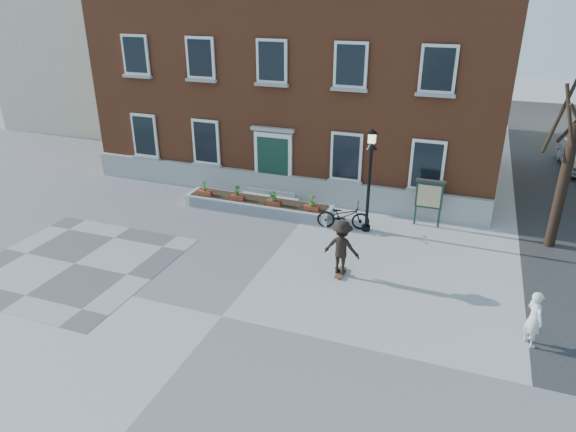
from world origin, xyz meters
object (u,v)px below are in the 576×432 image
at_px(bystander, 534,319).
at_px(notice_board, 429,195).
at_px(bicycle, 343,216).
at_px(skateboarder, 342,247).
at_px(lamp_post, 370,167).

bearing_deg(bystander, notice_board, -3.87).
height_order(bicycle, skateboarder, skateboarder).
bearing_deg(lamp_post, notice_board, 30.22).
bearing_deg(bicycle, bystander, -141.84).
xyz_separation_m(bystander, notice_board, (-3.34, 6.53, 0.49)).
xyz_separation_m(lamp_post, notice_board, (2.09, 1.22, -1.28)).
relative_size(bicycle, lamp_post, 0.51).
relative_size(bicycle, skateboarder, 1.07).
distance_m(lamp_post, skateboarder, 3.87).
bearing_deg(bystander, skateboarder, 41.12).
distance_m(bicycle, notice_board, 3.34).
height_order(bicycle, bystander, bystander).
height_order(bystander, notice_board, notice_board).
relative_size(bicycle, bystander, 1.28).
bearing_deg(lamp_post, bystander, -44.38).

